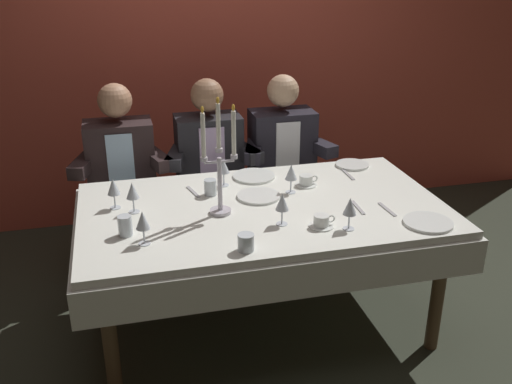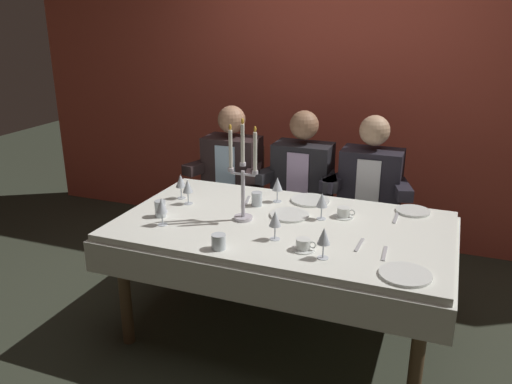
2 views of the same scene
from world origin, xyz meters
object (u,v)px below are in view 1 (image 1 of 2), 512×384
Objects in this scene: candelabra at (219,167)px; dinner_plate_1 at (428,222)px; wine_glass_4 at (113,187)px; water_tumbler_1 at (125,226)px; dining_table at (263,226)px; water_tumbler_0 at (210,187)px; dinner_plate_2 at (352,165)px; coffee_cup_1 at (306,181)px; water_tumbler_2 at (246,243)px; wine_glass_6 at (282,203)px; wine_glass_3 at (143,221)px; wine_glass_2 at (224,166)px; dinner_plate_3 at (259,196)px; wine_glass_0 at (291,173)px; seated_diner_0 at (121,162)px; dinner_plate_0 at (254,176)px; wine_glass_1 at (132,192)px; wine_glass_5 at (350,207)px; seated_diner_2 at (282,149)px; seated_diner_1 at (209,155)px; coffee_cup_0 at (322,222)px.

candelabra is 2.48× the size of dinner_plate_1.
water_tumbler_1 is at bearing -82.92° from wine_glass_4.
water_tumbler_0 is at bearing 139.00° from dining_table.
coffee_cup_1 is (-0.38, -0.23, 0.02)m from dinner_plate_2.
water_tumbler_2 is (0.04, -0.67, -0.00)m from water_tumbler_0.
dinner_plate_2 is (0.93, 0.49, -0.24)m from candelabra.
candelabra is at bearing -152.32° from dinner_plate_2.
wine_glass_3 is at bearing -176.33° from wine_glass_6.
wine_glass_3 reaches higher than water_tumbler_1.
dinner_plate_3 is at bearing -54.27° from wine_glass_2.
wine_glass_0 is 1.00× the size of wine_glass_4.
seated_diner_0 reaches higher than dinner_plate_2.
seated_diner_0 is (-0.76, 0.48, -0.01)m from dinner_plate_0.
wine_glass_1 is (-0.66, 0.08, 0.23)m from dining_table.
wine_glass_6 reaches higher than water_tumbler_0.
dinner_plate_0 is at bearing 82.69° from dining_table.
water_tumbler_1 is (-1.05, 0.20, -0.07)m from wine_glass_5.
seated_diner_2 is at bearing 47.83° from wine_glass_2.
water_tumbler_2 is (-0.93, -0.05, 0.03)m from dinner_plate_1.
seated_diner_1 reaches higher than wine_glass_3.
wine_glass_0 is 0.93m from wine_glass_3.
seated_diner_2 is at bearing 44.43° from water_tumbler_1.
dinner_plate_2 is at bearing 92.78° from dinner_plate_1.
wine_glass_3 and wine_glass_6 have the same top height.
wine_glass_3 is 0.97m from wine_glass_5.
wine_glass_2 is at bearing 51.01° from wine_glass_3.
water_tumbler_1 is at bearing -101.56° from wine_glass_1.
coffee_cup_0 is (0.97, -0.47, -0.09)m from wine_glass_4.
candelabra is 0.58m from dinner_plate_0.
dinner_plate_2 is 0.76m from dinner_plate_3.
wine_glass_6 is at bearing -81.86° from dining_table.
wine_glass_2 is at bearing -171.52° from dinner_plate_2.
wine_glass_4 is at bearing -146.94° from seated_diner_2.
seated_diner_1 is at bearing 56.81° from wine_glass_1.
dining_table is 0.73m from wine_glass_3.
coffee_cup_0 reaches higher than dinner_plate_1.
dining_table is 11.83× the size of wine_glass_1.
wine_glass_2 is 0.13× the size of seated_diner_0.
dining_table is 11.83× the size of wine_glass_5.
wine_glass_5 reaches higher than dinner_plate_2.
seated_diner_2 is at bearing 67.69° from dining_table.
wine_glass_1 is 1.85× the size of water_tumbler_0.
dinner_plate_0 is 0.20× the size of seated_diner_0.
wine_glass_1 is 0.77m from wine_glass_6.
wine_glass_5 is at bearing -24.28° from wine_glass_1.
water_tumbler_2 reaches higher than coffee_cup_1.
dinner_plate_2 reaches higher than dining_table.
seated_diner_2 is (1.08, 1.06, -0.05)m from water_tumbler_1.
wine_glass_1 is 0.99m from coffee_cup_1.
wine_glass_5 is (0.99, -0.45, 0.00)m from wine_glass_1.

